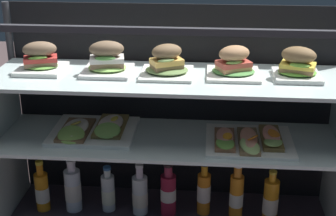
% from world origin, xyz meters
% --- Properties ---
extents(case_frame, '(1.42, 0.44, 0.91)m').
position_xyz_m(case_frame, '(0.00, 0.14, 0.49)').
color(case_frame, '#333338').
rests_on(case_frame, ground).
extents(riser_lower_tier, '(1.36, 0.38, 0.35)m').
position_xyz_m(riser_lower_tier, '(0.00, 0.00, 0.22)').
color(riser_lower_tier, silver).
rests_on(riser_lower_tier, case_base_deck).
extents(shelf_lower_glass, '(1.38, 0.39, 0.01)m').
position_xyz_m(shelf_lower_glass, '(0.00, 0.00, 0.40)').
color(shelf_lower_glass, silver).
rests_on(shelf_lower_glass, riser_lower_tier).
extents(riser_upper_tier, '(1.36, 0.38, 0.25)m').
position_xyz_m(riser_upper_tier, '(0.00, 0.00, 0.53)').
color(riser_upper_tier, silver).
rests_on(riser_upper_tier, shelf_lower_glass).
extents(shelf_upper_glass, '(1.38, 0.39, 0.01)m').
position_xyz_m(shelf_upper_glass, '(0.00, 0.00, 0.66)').
color(shelf_upper_glass, silver).
rests_on(shelf_upper_glass, riser_upper_tier).
extents(plated_roll_sandwich_center, '(0.18, 0.18, 0.12)m').
position_xyz_m(plated_roll_sandwich_center, '(-0.50, 0.02, 0.72)').
color(plated_roll_sandwich_center, white).
rests_on(plated_roll_sandwich_center, shelf_upper_glass).
extents(plated_roll_sandwich_far_left, '(0.19, 0.19, 0.13)m').
position_xyz_m(plated_roll_sandwich_far_left, '(-0.24, 0.02, 0.72)').
color(plated_roll_sandwich_far_left, white).
rests_on(plated_roll_sandwich_far_left, shelf_upper_glass).
extents(plated_roll_sandwich_left_of_center, '(0.20, 0.20, 0.12)m').
position_xyz_m(plated_roll_sandwich_left_of_center, '(-0.01, 0.02, 0.71)').
color(plated_roll_sandwich_left_of_center, white).
rests_on(plated_roll_sandwich_left_of_center, shelf_upper_glass).
extents(plated_roll_sandwich_right_of_center, '(0.20, 0.20, 0.12)m').
position_xyz_m(plated_roll_sandwich_right_of_center, '(0.25, 0.03, 0.71)').
color(plated_roll_sandwich_right_of_center, white).
rests_on(plated_roll_sandwich_right_of_center, shelf_upper_glass).
extents(plated_roll_sandwich_mid_right, '(0.17, 0.17, 0.12)m').
position_xyz_m(plated_roll_sandwich_mid_right, '(0.49, 0.02, 0.72)').
color(plated_roll_sandwich_mid_right, white).
rests_on(plated_roll_sandwich_mid_right, shelf_upper_glass).
extents(open_sandwich_tray_center, '(0.34, 0.31, 0.06)m').
position_xyz_m(open_sandwich_tray_center, '(-0.31, 0.02, 0.43)').
color(open_sandwich_tray_center, white).
rests_on(open_sandwich_tray_center, shelf_lower_glass).
extents(open_sandwich_tray_mid_right, '(0.34, 0.31, 0.07)m').
position_xyz_m(open_sandwich_tray_mid_right, '(0.32, -0.03, 0.43)').
color(open_sandwich_tray_mid_right, white).
rests_on(open_sandwich_tray_mid_right, shelf_lower_glass).
extents(juice_bottle_front_fourth, '(0.06, 0.06, 0.24)m').
position_xyz_m(juice_bottle_front_fourth, '(-0.55, 0.01, 0.13)').
color(juice_bottle_front_fourth, orange).
rests_on(juice_bottle_front_fourth, case_base_deck).
extents(juice_bottle_back_left, '(0.07, 0.07, 0.24)m').
position_xyz_m(juice_bottle_back_left, '(-0.41, 0.02, 0.14)').
color(juice_bottle_back_left, white).
rests_on(juice_bottle_back_left, case_base_deck).
extents(juice_bottle_front_right_end, '(0.06, 0.06, 0.21)m').
position_xyz_m(juice_bottle_front_right_end, '(-0.26, 0.03, 0.12)').
color(juice_bottle_front_right_end, white).
rests_on(juice_bottle_front_right_end, case_base_deck).
extents(juice_bottle_front_middle, '(0.07, 0.07, 0.23)m').
position_xyz_m(juice_bottle_front_middle, '(-0.12, 0.02, 0.13)').
color(juice_bottle_front_middle, white).
rests_on(juice_bottle_front_middle, case_base_deck).
extents(juice_bottle_front_second, '(0.07, 0.07, 0.24)m').
position_xyz_m(juice_bottle_front_second, '(0.00, 0.02, 0.14)').
color(juice_bottle_front_second, '#9F1F38').
rests_on(juice_bottle_front_second, case_base_deck).
extents(juice_bottle_back_center, '(0.06, 0.06, 0.24)m').
position_xyz_m(juice_bottle_back_center, '(0.15, 0.04, 0.14)').
color(juice_bottle_back_center, orange).
rests_on(juice_bottle_back_center, case_base_deck).
extents(juice_bottle_near_post, '(0.06, 0.06, 0.25)m').
position_xyz_m(juice_bottle_near_post, '(0.29, 0.03, 0.14)').
color(juice_bottle_near_post, orange).
rests_on(juice_bottle_near_post, case_base_deck).
extents(juice_bottle_tucked_behind, '(0.06, 0.06, 0.23)m').
position_xyz_m(juice_bottle_tucked_behind, '(0.43, 0.02, 0.13)').
color(juice_bottle_tucked_behind, orange).
rests_on(juice_bottle_tucked_behind, case_base_deck).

